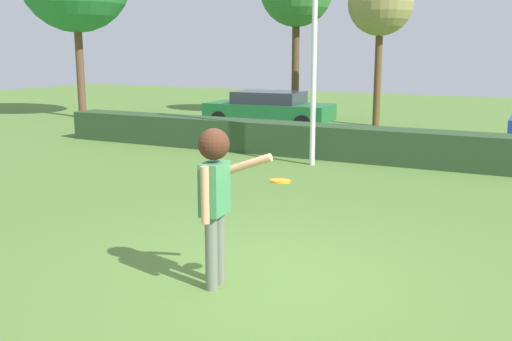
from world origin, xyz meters
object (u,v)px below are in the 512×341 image
person (215,187)px  frisbee (280,181)px  lamppost (315,20)px  parked_car_green (269,108)px  bare_elm_tree (381,4)px

person → frisbee: size_ratio=8.01×
lamppost → parked_car_green: 7.00m
frisbee → parked_car_green: 13.98m
parked_car_green → bare_elm_tree: size_ratio=0.82×
frisbee → parked_car_green: bearing=116.3°
person → frisbee: (0.75, 0.07, 0.12)m
frisbee → bare_elm_tree: bare_elm_tree is taller
person → bare_elm_tree: size_ratio=0.34×
person → parked_car_green: person is taller
parked_car_green → bare_elm_tree: (3.01, 2.37, 3.43)m
bare_elm_tree → person: bearing=-80.8°
person → parked_car_green: 13.72m
frisbee → parked_car_green: frisbee is taller
person → lamppost: lamppost is taller
frisbee → parked_car_green: (-6.18, 12.52, -0.59)m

